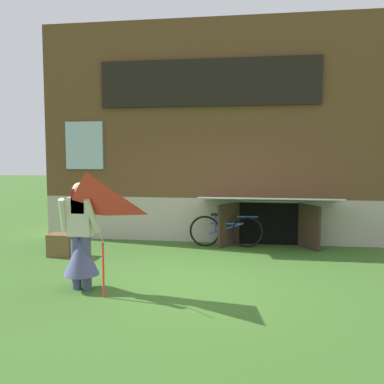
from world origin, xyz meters
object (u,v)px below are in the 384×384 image
at_px(wooden_crate, 61,245).
at_px(person, 81,245).
at_px(bicycle_blue, 226,231).
at_px(kite, 87,204).

bearing_deg(wooden_crate, person, -57.09).
xyz_separation_m(person, bicycle_blue, (1.92, 3.20, -0.32)).
height_order(kite, bicycle_blue, kite).
xyz_separation_m(person, kite, (0.32, -0.52, 0.67)).
bearing_deg(wooden_crate, kite, -57.39).
relative_size(person, kite, 0.94).
xyz_separation_m(kite, bicycle_blue, (1.60, 3.72, -0.99)).
relative_size(kite, wooden_crate, 3.69).
bearing_deg(wooden_crate, bicycle_blue, 22.25).
height_order(bicycle_blue, wooden_crate, bicycle_blue).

